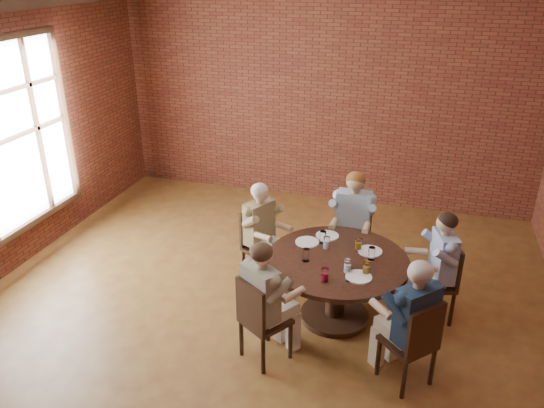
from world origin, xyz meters
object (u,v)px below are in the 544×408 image
(chair_b, at_px, (352,234))
(diner_b, at_px, (352,225))
(chair_c, at_px, (258,242))
(chair_d, at_px, (259,318))
(diner_a, at_px, (437,267))
(diner_d, at_px, (265,302))
(smartphone, at_px, (351,278))
(diner_c, at_px, (262,234))
(dining_table, at_px, (337,276))
(chair_e, at_px, (415,341))
(diner_e, at_px, (410,323))
(chair_a, at_px, (442,278))

(chair_b, bearing_deg, diner_b, -90.00)
(chair_c, xyz_separation_m, chair_d, (0.47, -1.43, 0.01))
(diner_a, distance_m, chair_d, 1.99)
(chair_b, xyz_separation_m, chair_d, (-0.58, -1.94, -0.01))
(diner_d, distance_m, smartphone, 0.88)
(chair_c, relative_size, chair_d, 0.99)
(diner_a, bearing_deg, chair_b, -144.08)
(diner_c, bearing_deg, diner_d, -133.84)
(dining_table, relative_size, chair_b, 1.59)
(chair_b, relative_size, chair_d, 1.03)
(diner_d, bearing_deg, chair_c, -35.73)
(diner_c, bearing_deg, chair_c, 90.00)
(smartphone, bearing_deg, chair_e, -38.03)
(diner_a, relative_size, chair_c, 1.40)
(chair_c, relative_size, chair_e, 0.98)
(diner_c, bearing_deg, chair_e, -98.23)
(chair_c, height_order, diner_e, diner_e)
(diner_c, relative_size, chair_e, 1.38)
(chair_d, distance_m, diner_e, 1.39)
(dining_table, height_order, diner_b, diner_b)
(diner_a, xyz_separation_m, diner_c, (-1.99, 0.19, -0.00))
(diner_b, relative_size, chair_e, 1.46)
(chair_a, height_order, diner_c, diner_c)
(chair_b, bearing_deg, chair_d, -106.59)
(diner_e, bearing_deg, chair_a, -151.13)
(chair_d, bearing_deg, smartphone, -111.70)
(diner_b, relative_size, chair_c, 1.49)
(dining_table, height_order, diner_a, diner_a)
(diner_a, bearing_deg, diner_d, -71.41)
(smartphone, bearing_deg, diner_d, -149.82)
(chair_d, bearing_deg, diner_b, -74.07)
(diner_d, relative_size, smartphone, 8.27)
(chair_a, xyz_separation_m, diner_b, (-1.07, 0.63, 0.18))
(diner_b, bearing_deg, chair_c, -157.89)
(diner_a, distance_m, diner_d, 1.92)
(chair_d, relative_size, diner_e, 0.70)
(diner_c, distance_m, diner_e, 2.18)
(diner_e, bearing_deg, chair_d, -41.15)
(chair_b, relative_size, diner_e, 0.73)
(dining_table, xyz_separation_m, smartphone, (0.19, -0.34, 0.23))
(chair_c, height_order, diner_c, diner_c)
(chair_c, height_order, diner_d, diner_d)
(diner_a, height_order, chair_c, diner_a)
(chair_b, bearing_deg, smartphone, -82.09)
(chair_d, distance_m, diner_d, 0.16)
(diner_c, bearing_deg, dining_table, -90.00)
(chair_d, bearing_deg, diner_c, -40.22)
(chair_a, height_order, diner_e, diner_e)
(diner_c, distance_m, chair_e, 2.26)
(diner_d, bearing_deg, diner_a, -110.17)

